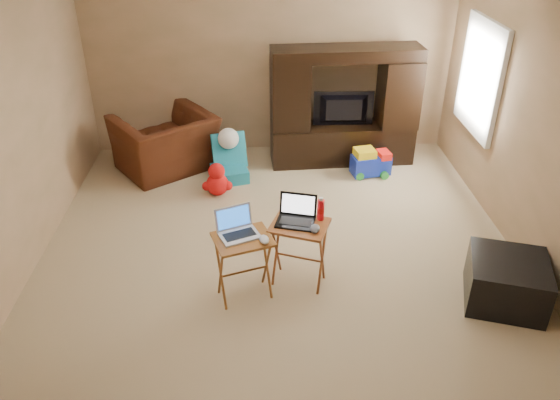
{
  "coord_description": "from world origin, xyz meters",
  "views": [
    {
      "loc": [
        -0.2,
        -4.65,
        3.41
      ],
      "look_at": [
        0.0,
        -0.2,
        0.8
      ],
      "focal_mm": 35.0,
      "sensor_mm": 36.0,
      "label": 1
    }
  ],
  "objects_px": {
    "tray_table_left": "(244,268)",
    "tray_table_right": "(299,254)",
    "entertainment_center": "(344,107)",
    "recliner": "(166,143)",
    "push_toy": "(371,162)",
    "water_bottle": "(321,210)",
    "child_rocker": "(229,159)",
    "mouse_right": "(315,229)",
    "television": "(344,110)",
    "laptop_right": "(295,212)",
    "laptop_left": "(239,225)",
    "ottoman": "(506,281)",
    "plush_toy": "(217,179)",
    "mouse_left": "(264,239)"
  },
  "relations": [
    {
      "from": "tray_table_left",
      "to": "tray_table_right",
      "type": "height_order",
      "value": "tray_table_right"
    },
    {
      "from": "entertainment_center",
      "to": "tray_table_left",
      "type": "relative_size",
      "value": 2.97
    },
    {
      "from": "recliner",
      "to": "push_toy",
      "type": "xyz_separation_m",
      "value": [
        2.73,
        -0.28,
        -0.19
      ]
    },
    {
      "from": "tray_table_right",
      "to": "water_bottle",
      "type": "xyz_separation_m",
      "value": [
        0.2,
        0.08,
        0.44
      ]
    },
    {
      "from": "child_rocker",
      "to": "mouse_right",
      "type": "relative_size",
      "value": 4.36
    },
    {
      "from": "television",
      "to": "laptop_right",
      "type": "relative_size",
      "value": 2.32
    },
    {
      "from": "laptop_left",
      "to": "water_bottle",
      "type": "bearing_deg",
      "value": -5.29
    },
    {
      "from": "ottoman",
      "to": "tray_table_left",
      "type": "relative_size",
      "value": 1.04
    },
    {
      "from": "laptop_left",
      "to": "mouse_right",
      "type": "xyz_separation_m",
      "value": [
        0.68,
        0.04,
        -0.08
      ]
    },
    {
      "from": "push_toy",
      "to": "water_bottle",
      "type": "height_order",
      "value": "water_bottle"
    },
    {
      "from": "ottoman",
      "to": "tray_table_left",
      "type": "height_order",
      "value": "tray_table_left"
    },
    {
      "from": "tray_table_right",
      "to": "laptop_right",
      "type": "xyz_separation_m",
      "value": [
        -0.04,
        0.02,
        0.45
      ]
    },
    {
      "from": "ottoman",
      "to": "water_bottle",
      "type": "relative_size",
      "value": 3.34
    },
    {
      "from": "television",
      "to": "water_bottle",
      "type": "height_order",
      "value": "television"
    },
    {
      "from": "entertainment_center",
      "to": "tray_table_right",
      "type": "relative_size",
      "value": 2.92
    },
    {
      "from": "television",
      "to": "water_bottle",
      "type": "relative_size",
      "value": 3.94
    },
    {
      "from": "plush_toy",
      "to": "push_toy",
      "type": "distance_m",
      "value": 2.06
    },
    {
      "from": "entertainment_center",
      "to": "laptop_left",
      "type": "distance_m",
      "value": 3.13
    },
    {
      "from": "water_bottle",
      "to": "push_toy",
      "type": "bearing_deg",
      "value": 66.56
    },
    {
      "from": "television",
      "to": "child_rocker",
      "type": "height_order",
      "value": "television"
    },
    {
      "from": "laptop_left",
      "to": "push_toy",
      "type": "bearing_deg",
      "value": 31.98
    },
    {
      "from": "recliner",
      "to": "mouse_right",
      "type": "distance_m",
      "value": 3.16
    },
    {
      "from": "television",
      "to": "laptop_left",
      "type": "distance_m",
      "value": 3.09
    },
    {
      "from": "push_toy",
      "to": "tray_table_left",
      "type": "distance_m",
      "value": 2.93
    },
    {
      "from": "recliner",
      "to": "mouse_left",
      "type": "relative_size",
      "value": 8.9
    },
    {
      "from": "plush_toy",
      "to": "tray_table_right",
      "type": "xyz_separation_m",
      "value": [
        0.88,
        -1.78,
        0.12
      ]
    },
    {
      "from": "television",
      "to": "recliner",
      "type": "distance_m",
      "value": 2.43
    },
    {
      "from": "recliner",
      "to": "mouse_left",
      "type": "distance_m",
      "value": 3.05
    },
    {
      "from": "ottoman",
      "to": "tray_table_right",
      "type": "height_order",
      "value": "tray_table_right"
    },
    {
      "from": "laptop_right",
      "to": "mouse_right",
      "type": "distance_m",
      "value": 0.24
    },
    {
      "from": "child_rocker",
      "to": "ottoman",
      "type": "height_order",
      "value": "child_rocker"
    },
    {
      "from": "plush_toy",
      "to": "water_bottle",
      "type": "xyz_separation_m",
      "value": [
        1.08,
        -1.7,
        0.55
      ]
    },
    {
      "from": "laptop_left",
      "to": "mouse_left",
      "type": "distance_m",
      "value": 0.26
    },
    {
      "from": "tray_table_left",
      "to": "tray_table_right",
      "type": "relative_size",
      "value": 0.98
    },
    {
      "from": "tray_table_right",
      "to": "mouse_left",
      "type": "bearing_deg",
      "value": -121.62
    },
    {
      "from": "ottoman",
      "to": "laptop_right",
      "type": "relative_size",
      "value": 1.96
    },
    {
      "from": "mouse_right",
      "to": "water_bottle",
      "type": "relative_size",
      "value": 0.66
    },
    {
      "from": "mouse_right",
      "to": "television",
      "type": "bearing_deg",
      "value": 76.35
    },
    {
      "from": "push_toy",
      "to": "tray_table_right",
      "type": "xyz_separation_m",
      "value": [
        -1.13,
        -2.22,
        0.14
      ]
    },
    {
      "from": "mouse_left",
      "to": "mouse_right",
      "type": "xyz_separation_m",
      "value": [
        0.46,
        0.14,
        0.01
      ]
    },
    {
      "from": "laptop_left",
      "to": "water_bottle",
      "type": "height_order",
      "value": "laptop_left"
    },
    {
      "from": "entertainment_center",
      "to": "push_toy",
      "type": "relative_size",
      "value": 3.81
    },
    {
      "from": "recliner",
      "to": "child_rocker",
      "type": "height_order",
      "value": "recliner"
    },
    {
      "from": "recliner",
      "to": "push_toy",
      "type": "relative_size",
      "value": 2.32
    },
    {
      "from": "entertainment_center",
      "to": "water_bottle",
      "type": "relative_size",
      "value": 9.5
    },
    {
      "from": "tray_table_left",
      "to": "mouse_right",
      "type": "bearing_deg",
      "value": -12.68
    },
    {
      "from": "ottoman",
      "to": "mouse_right",
      "type": "bearing_deg",
      "value": 172.1
    },
    {
      "from": "plush_toy",
      "to": "entertainment_center",
      "type": "bearing_deg",
      "value": 27.95
    },
    {
      "from": "laptop_left",
      "to": "mouse_left",
      "type": "height_order",
      "value": "laptop_left"
    },
    {
      "from": "entertainment_center",
      "to": "laptop_right",
      "type": "height_order",
      "value": "entertainment_center"
    }
  ]
}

